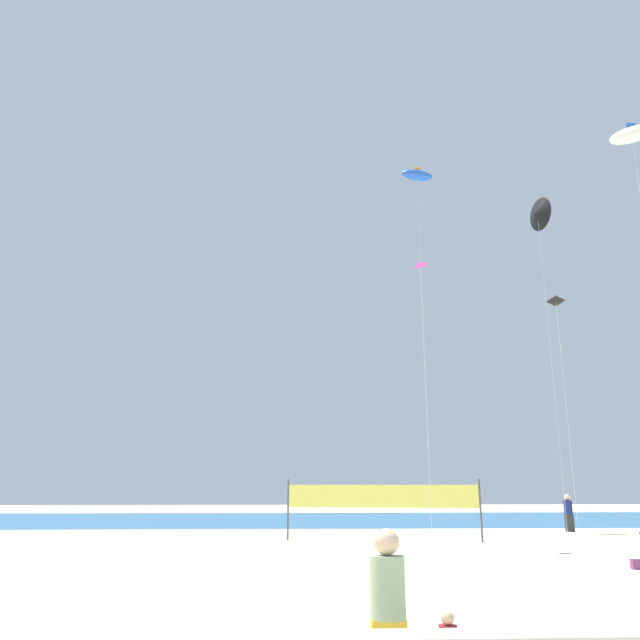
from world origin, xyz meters
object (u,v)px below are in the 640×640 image
beach_handbag (637,564)px  kite_blue_inflatable (417,176)px  kite_black_diamond (556,303)px  kite_black_delta (538,214)px  mother_figure (388,605)px  beachgoer_navy_shirt (568,511)px  volleyball_net (382,499)px  kite_white_inflatable (632,135)px  kite_magenta_diamond (420,273)px

beach_handbag → kite_blue_inflatable: 26.72m
kite_black_diamond → kite_black_delta: bearing=72.0°
mother_figure → kite_blue_inflatable: bearing=55.5°
kite_blue_inflatable → kite_black_diamond: kite_blue_inflatable is taller
kite_black_diamond → beachgoer_navy_shirt: bearing=69.9°
volleyball_net → kite_black_delta: bearing=23.9°
beach_handbag → kite_blue_inflatable: size_ratio=0.02×
kite_white_inflatable → kite_magenta_diamond: kite_white_inflatable is taller
kite_black_diamond → volleyball_net: bearing=177.8°
mother_figure → volleyball_net: size_ratio=0.22×
kite_white_inflatable → kite_black_diamond: kite_white_inflatable is taller
kite_blue_inflatable → kite_magenta_diamond: size_ratio=1.90×
beachgoer_navy_shirt → volleyball_net: bearing=-165.0°
beachgoer_navy_shirt → kite_magenta_diamond: bearing=-150.8°
kite_black_delta → volleyball_net: bearing=-156.1°
mother_figure → beach_handbag: mother_figure is taller
mother_figure → volleyball_net: (2.67, 19.17, 0.73)m
mother_figure → kite_black_diamond: size_ratio=0.17×
beachgoer_navy_shirt → kite_black_diamond: 10.55m
beach_handbag → mother_figure: bearing=-128.8°
mother_figure → kite_black_diamond: bearing=39.7°
kite_white_inflatable → kite_magenta_diamond: (-6.93, 4.47, -3.80)m
kite_white_inflatable → kite_black_delta: size_ratio=0.87×
kite_magenta_diamond → kite_white_inflatable: bearing=-32.8°
volleyball_net → kite_magenta_diamond: 9.29m
mother_figure → kite_blue_inflatable: (6.47, 27.43, 19.53)m
kite_white_inflatable → volleyball_net: bearing=141.3°
beachgoer_navy_shirt → kite_magenta_diamond: kite_magenta_diamond is taller
kite_black_delta → mother_figure: bearing=-117.2°
kite_white_inflatable → kite_blue_inflatable: size_ratio=0.71×
kite_magenta_diamond → mother_figure: bearing=-103.8°
beachgoer_navy_shirt → volleyball_net: (-9.76, -4.89, 0.70)m
beachgoer_navy_shirt → kite_black_diamond: size_ratio=0.17×
mother_figure → beachgoer_navy_shirt: beachgoer_navy_shirt is taller
volleyball_net → kite_blue_inflatable: bearing=65.3°
kite_white_inflatable → beachgoer_navy_shirt: bearing=83.3°
beachgoer_navy_shirt → beach_handbag: beachgoer_navy_shirt is taller
kite_black_delta → kite_black_diamond: size_ratio=1.67×
volleyball_net → kite_black_diamond: 11.42m
kite_blue_inflatable → kite_black_delta: bearing=-36.9°
kite_black_delta → kite_black_diamond: bearing=-108.0°
beach_handbag → kite_black_diamond: 13.33m
mother_figure → kite_white_inflatable: 21.38m
volleyball_net → kite_blue_inflatable: size_ratio=0.37×
kite_white_inflatable → kite_black_delta: kite_black_delta is taller
kite_black_delta → kite_black_diamond: 7.78m
kite_magenta_diamond → kite_black_delta: bearing=39.3°
kite_white_inflatable → kite_magenta_diamond: bearing=147.2°
kite_blue_inflatable → mother_figure: bearing=-103.3°
kite_white_inflatable → kite_black_delta: 11.05m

